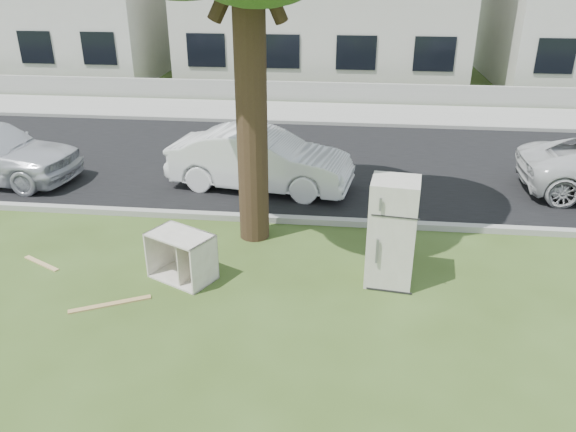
# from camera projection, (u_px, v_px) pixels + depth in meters

# --- Properties ---
(ground) EXTENTS (120.00, 120.00, 0.00)m
(ground) POSITION_uv_depth(u_px,v_px,m) (261.00, 288.00, 8.74)
(ground) COLOR #35491A
(road) EXTENTS (120.00, 7.00, 0.01)m
(road) POSITION_uv_depth(u_px,v_px,m) (298.00, 162.00, 14.15)
(road) COLOR black
(road) RESTS_ON ground
(kerb_near) EXTENTS (120.00, 0.18, 0.12)m
(kerb_near) POSITION_uv_depth(u_px,v_px,m) (281.00, 222.00, 10.95)
(kerb_near) COLOR gray
(kerb_near) RESTS_ON ground
(kerb_far) EXTENTS (120.00, 0.18, 0.12)m
(kerb_far) POSITION_uv_depth(u_px,v_px,m) (309.00, 124.00, 17.36)
(kerb_far) COLOR gray
(kerb_far) RESTS_ON ground
(sidewalk) EXTENTS (120.00, 2.80, 0.01)m
(sidewalk) POSITION_uv_depth(u_px,v_px,m) (312.00, 113.00, 18.66)
(sidewalk) COLOR gray
(sidewalk) RESTS_ON ground
(low_wall) EXTENTS (120.00, 0.15, 0.70)m
(low_wall) POSITION_uv_depth(u_px,v_px,m) (315.00, 92.00, 19.97)
(low_wall) COLOR gray
(low_wall) RESTS_ON ground
(fridge) EXTENTS (0.79, 0.74, 1.72)m
(fridge) POSITION_uv_depth(u_px,v_px,m) (392.00, 232.00, 8.58)
(fridge) COLOR white
(fridge) RESTS_ON ground
(cabinet) EXTENTS (1.17, 1.00, 0.78)m
(cabinet) POSITION_uv_depth(u_px,v_px,m) (182.00, 256.00, 8.88)
(cabinet) COLOR beige
(cabinet) RESTS_ON ground
(plank_a) EXTENTS (1.11, 0.62, 0.02)m
(plank_a) POSITION_uv_depth(u_px,v_px,m) (110.00, 304.00, 8.32)
(plank_a) COLOR tan
(plank_a) RESTS_ON ground
(plank_b) EXTENTS (0.79, 0.47, 0.02)m
(plank_b) POSITION_uv_depth(u_px,v_px,m) (41.00, 263.00, 9.44)
(plank_b) COLOR tan
(plank_b) RESTS_ON ground
(plank_c) EXTENTS (0.21, 0.77, 0.02)m
(plank_c) POSITION_uv_depth(u_px,v_px,m) (179.00, 253.00, 9.77)
(plank_c) COLOR #9F8258
(plank_c) RESTS_ON ground
(car_center) EXTENTS (4.17, 1.99, 1.32)m
(car_center) POSITION_uv_depth(u_px,v_px,m) (260.00, 160.00, 12.31)
(car_center) COLOR silver
(car_center) RESTS_ON ground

